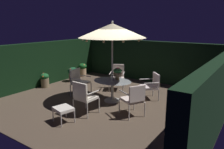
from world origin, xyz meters
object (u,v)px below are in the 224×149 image
object	(u,v)px
patio_dining_table	(112,85)
ottoman_footrest	(63,109)
centerpiece_planter	(118,72)
patio_chair_east	(84,95)
patio_chair_northeast	(79,80)
patio_chair_north	(117,76)
patio_chair_south	(152,84)
potted_plant_right_near	(206,106)
potted_plant_right_far	(45,80)
potted_plant_front_corner	(83,69)
potted_plant_back_right	(73,74)
patio_umbrella	(112,31)
potted_plant_back_center	(214,84)
patio_chair_southeast	(134,98)

from	to	relation	value
patio_dining_table	ottoman_footrest	bearing A→B (deg)	-94.07
centerpiece_planter	patio_chair_east	world-z (taller)	centerpiece_planter
patio_dining_table	centerpiece_planter	distance (m)	0.48
patio_chair_northeast	ottoman_footrest	xyz separation A→B (m)	(1.27, -1.96, -0.22)
patio_chair_north	patio_chair_south	size ratio (longest dim) A/B	1.08
patio_chair_east	potted_plant_right_near	distance (m)	3.61
potted_plant_right_far	patio_chair_east	bearing A→B (deg)	-19.74
potted_plant_front_corner	potted_plant_right_near	size ratio (longest dim) A/B	1.02
centerpiece_planter	ottoman_footrest	world-z (taller)	centerpiece_planter
potted_plant_back_right	potted_plant_right_near	distance (m)	6.09
patio_chair_north	patio_chair_south	distance (m)	1.70
patio_dining_table	patio_chair_northeast	xyz separation A→B (m)	(-1.42, -0.19, 0.01)
patio_umbrella	potted_plant_right_far	distance (m)	3.96
patio_dining_table	potted_plant_back_center	world-z (taller)	potted_plant_back_center
centerpiece_planter	potted_plant_right_near	distance (m)	3.00
potted_plant_back_center	patio_chair_north	bearing A→B (deg)	-156.84
patio_chair_northeast	potted_plant_back_right	size ratio (longest dim) A/B	1.49
patio_chair_northeast	potted_plant_back_center	world-z (taller)	patio_chair_northeast
ottoman_footrest	potted_plant_right_near	xyz separation A→B (m)	(3.17, 2.64, -0.04)
patio_chair_south	centerpiece_planter	bearing A→B (deg)	-138.21
patio_chair_north	ottoman_footrest	size ratio (longest dim) A/B	1.71
potted_plant_right_near	patio_chair_southeast	bearing A→B (deg)	-145.99
potted_plant_front_corner	potted_plant_back_right	bearing A→B (deg)	-73.29
patio_chair_north	potted_plant_back_center	distance (m)	3.76
patio_umbrella	potted_plant_right_near	size ratio (longest dim) A/B	4.19
patio_chair_south	potted_plant_right_near	bearing A→B (deg)	-14.56
potted_plant_front_corner	patio_chair_east	bearing A→B (deg)	-47.39
centerpiece_planter	potted_plant_back_right	xyz separation A→B (m)	(-3.15, 0.97, -0.64)
centerpiece_planter	potted_plant_front_corner	xyz separation A→B (m)	(-3.46, 1.99, -0.65)
potted_plant_back_center	patio_chair_south	bearing A→B (deg)	-135.10
potted_plant_back_right	ottoman_footrest	bearing A→B (deg)	-48.73
potted_plant_front_corner	potted_plant_right_near	world-z (taller)	potted_plant_front_corner
centerpiece_planter	patio_chair_southeast	size ratio (longest dim) A/B	0.46
centerpiece_planter	potted_plant_back_right	bearing A→B (deg)	162.94
patio_chair_northeast	patio_chair_south	distance (m)	2.72
patio_dining_table	centerpiece_planter	world-z (taller)	centerpiece_planter
potted_plant_right_far	potted_plant_back_right	bearing A→B (deg)	78.64
patio_chair_north	potted_plant_right_near	bearing A→B (deg)	-12.49
patio_chair_east	patio_chair_south	bearing A→B (deg)	66.27
centerpiece_planter	ottoman_footrest	distance (m)	2.43
patio_chair_southeast	patio_chair_south	world-z (taller)	patio_chair_southeast
patio_chair_southeast	ottoman_footrest	world-z (taller)	patio_chair_southeast
patio_chair_north	potted_plant_right_far	xyz separation A→B (m)	(-2.68, -1.55, -0.26)
patio_chair_south	patio_umbrella	bearing A→B (deg)	-135.92
patio_chair_northeast	patio_chair_southeast	size ratio (longest dim) A/B	1.02
patio_dining_table	patio_chair_east	distance (m)	1.44
potted_plant_back_center	potted_plant_right_far	distance (m)	6.84
patio_umbrella	patio_chair_east	size ratio (longest dim) A/B	2.71
patio_umbrella	centerpiece_planter	xyz separation A→B (m)	(0.11, 0.17, -1.43)
potted_plant_back_center	potted_plant_right_far	bearing A→B (deg)	-153.74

